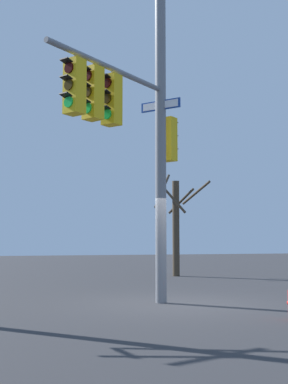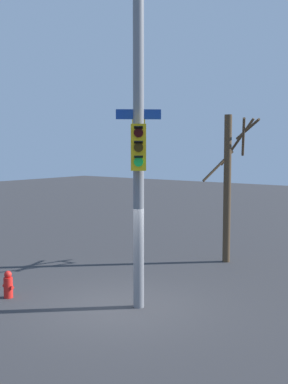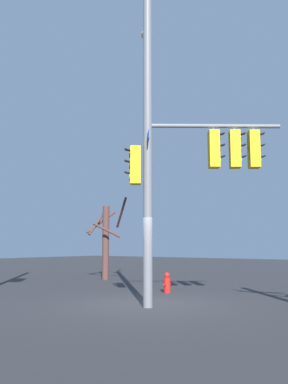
# 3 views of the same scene
# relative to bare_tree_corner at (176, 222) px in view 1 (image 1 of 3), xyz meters

# --- Properties ---
(ground_plane) EXTENTS (80.00, 80.00, 0.00)m
(ground_plane) POSITION_rel_bare_tree_corner_xyz_m (-8.89, 3.33, -2.25)
(ground_plane) COLOR #313033
(main_signal_pole_assembly) EXTENTS (2.92, 4.86, 9.66)m
(main_signal_pole_assembly) POSITION_rel_bare_tree_corner_xyz_m (-9.04, 4.24, 2.64)
(main_signal_pole_assembly) COLOR slate
(main_signal_pole_assembly) RESTS_ON ground
(bare_tree_corner) EXTENTS (2.07, 2.22, 4.39)m
(bare_tree_corner) POSITION_rel_bare_tree_corner_xyz_m (0.00, 0.00, 0.00)
(bare_tree_corner) COLOR #423628
(bare_tree_corner) RESTS_ON ground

